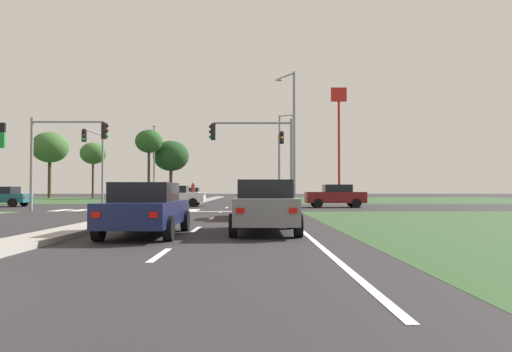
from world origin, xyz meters
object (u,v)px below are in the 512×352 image
traffic_signal_far_right (280,155)px  treeline_fourth (171,156)px  traffic_signal_far_left (96,154)px  treeline_near (50,148)px  fastfood_pole_sign (339,119)px  car_teal_seventh (1,196)px  street_lamp_second (293,132)px  treeline_second (93,154)px  pedestrian_at_median (193,190)px  street_lamp_fourth (154,158)px  car_maroon_fourth (336,196)px  traffic_signal_near_left (60,147)px  car_grey_second (265,206)px  street_lamp_third (281,153)px  car_navy_near (146,208)px  car_red_fifth (258,200)px  car_white_third (176,196)px  car_silver_sixth (193,193)px  traffic_signal_near_right (260,147)px  treeline_third (149,142)px

traffic_signal_far_right → treeline_fourth: 32.96m
traffic_signal_far_left → treeline_near: 35.58m
traffic_signal_far_right → fastfood_pole_sign: size_ratio=0.47×
car_teal_seventh → treeline_near: treeline_near is taller
street_lamp_second → treeline_second: 42.84m
street_lamp_second → treeline_near: 48.94m
street_lamp_second → car_teal_seventh: bearing=176.9°
pedestrian_at_median → street_lamp_fourth: bearing=-144.8°
car_maroon_fourth → fastfood_pole_sign: bearing=-10.9°
traffic_signal_near_left → street_lamp_second: bearing=24.2°
car_grey_second → treeline_fourth: bearing=102.5°
traffic_signal_near_left → treeline_second: size_ratio=0.69×
car_grey_second → treeline_near: (-30.29, 56.30, 6.63)m
traffic_signal_far_right → street_lamp_third: size_ratio=0.65×
car_navy_near → treeline_fourth: 57.13m
car_red_fifth → street_lamp_second: 13.75m
car_white_third → car_silver_sixth: car_white_third is taller
car_navy_near → pedestrian_at_median: (-2.53, 30.72, 0.50)m
car_maroon_fourth → traffic_signal_near_right: bearing=137.8°
treeline_second → car_maroon_fourth: bearing=-50.2°
traffic_signal_near_left → fastfood_pole_sign: 34.89m
car_maroon_fourth → traffic_signal_far_right: 7.66m
street_lamp_fourth → traffic_signal_near_right: bearing=-69.6°
street_lamp_third → street_lamp_fourth: bearing=141.9°
car_maroon_fourth → street_lamp_third: street_lamp_third is taller
traffic_signal_near_left → street_lamp_fourth: bearing=93.5°
traffic_signal_far_left → pedestrian_at_median: 9.23m
car_teal_seventh → traffic_signal_far_left: size_ratio=0.68×
car_navy_near → pedestrian_at_median: pedestrian_at_median is taller
treeline_third → treeline_fourth: size_ratio=1.14×
traffic_signal_near_right → treeline_third: size_ratio=0.57×
car_silver_sixth → traffic_signal_near_left: bearing=83.9°
traffic_signal_far_right → treeline_third: (-16.68, 26.38, 3.71)m
car_red_fifth → street_lamp_third: (2.88, 31.01, 4.44)m
car_grey_second → car_navy_near: bearing=-164.8°
car_grey_second → traffic_signal_near_left: traffic_signal_near_left is taller
car_maroon_fourth → fastfood_pole_sign: (4.08, 21.13, 8.58)m
traffic_signal_near_left → street_lamp_fourth: street_lamp_fourth is taller
street_lamp_third → car_white_third: bearing=-117.9°
pedestrian_at_median → car_silver_sixth: bearing=-158.0°
street_lamp_fourth → traffic_signal_far_right: bearing=-58.5°
car_red_fifth → car_teal_seventh: 23.36m
traffic_signal_near_right → traffic_signal_far_left: bearing=139.3°
car_white_third → car_red_fifth: car_red_fifth is taller
car_red_fifth → street_lamp_third: bearing=84.7°
traffic_signal_near_right → fastfood_pole_sign: bearing=70.7°
car_white_third → traffic_signal_near_left: 10.13m
car_white_third → car_navy_near: bearing=7.0°
car_navy_near → fastfood_pole_sign: (12.93, 41.72, 8.65)m
street_lamp_third → pedestrian_at_median: bearing=-135.2°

